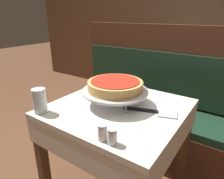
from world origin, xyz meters
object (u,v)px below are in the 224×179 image
(salt_shaker, at_px, (102,132))
(pepper_shaker, at_px, (112,136))
(dining_table_rear, at_px, (177,66))
(booth_bench, at_px, (146,116))
(pizza_server, at_px, (151,111))
(deep_dish_pizza, at_px, (115,85))
(condiment_caddy, at_px, (175,54))
(dining_table_front, at_px, (118,123))
(water_glass_near, at_px, (40,101))
(pizza_pan_stand, at_px, (115,92))

(salt_shaker, height_order, pepper_shaker, salt_shaker)
(dining_table_rear, xyz_separation_m, salt_shaker, (0.26, -1.77, 0.14))
(booth_bench, height_order, pizza_server, booth_bench)
(dining_table_rear, xyz_separation_m, deep_dish_pizza, (0.11, -1.46, 0.22))
(condiment_caddy, bearing_deg, pepper_shaker, -79.02)
(dining_table_front, bearing_deg, water_glass_near, -135.14)
(dining_table_rear, bearing_deg, booth_bench, -89.10)
(dining_table_rear, height_order, water_glass_near, water_glass_near)
(booth_bench, relative_size, condiment_caddy, 9.21)
(dining_table_rear, distance_m, pizza_pan_stand, 1.48)
(dining_table_front, xyz_separation_m, salt_shaker, (0.12, -0.30, 0.14))
(deep_dish_pizza, distance_m, water_glass_near, 0.39)
(pizza_pan_stand, relative_size, pizza_server, 1.32)
(water_glass_near, distance_m, condiment_caddy, 1.74)
(water_glass_near, bearing_deg, condiment_caddy, 86.36)
(water_glass_near, bearing_deg, booth_bench, 80.57)
(dining_table_front, distance_m, water_glass_near, 0.44)
(deep_dish_pizza, relative_size, salt_shaker, 4.56)
(pizza_server, bearing_deg, dining_table_front, -170.16)
(dining_table_front, bearing_deg, booth_bench, 100.70)
(salt_shaker, bearing_deg, dining_table_rear, 98.26)
(dining_table_rear, bearing_deg, water_glass_near, -94.77)
(salt_shaker, distance_m, condiment_caddy, 1.78)
(dining_table_rear, height_order, salt_shaker, salt_shaker)
(salt_shaker, bearing_deg, booth_bench, 104.16)
(salt_shaker, distance_m, pepper_shaker, 0.05)
(booth_bench, relative_size, pepper_shaker, 23.13)
(booth_bench, bearing_deg, pizza_pan_stand, -81.53)
(water_glass_near, bearing_deg, pepper_shaker, -1.48)
(dining_table_rear, relative_size, water_glass_near, 5.93)
(dining_table_rear, relative_size, deep_dish_pizza, 2.47)
(pizza_pan_stand, distance_m, salt_shaker, 0.34)
(salt_shaker, bearing_deg, pepper_shaker, 0.00)
(deep_dish_pizza, bearing_deg, condiment_caddy, 95.80)
(dining_table_front, bearing_deg, pizza_pan_stand, 158.69)
(pizza_server, relative_size, salt_shaker, 4.17)
(salt_shaker, bearing_deg, dining_table_front, 111.60)
(pizza_pan_stand, bearing_deg, dining_table_front, -21.31)
(booth_bench, xyz_separation_m, water_glass_near, (-0.16, -0.96, 0.46))
(dining_table_rear, relative_size, booth_bench, 0.51)
(dining_table_front, distance_m, condiment_caddy, 1.47)
(dining_table_front, height_order, pizza_pan_stand, pizza_pan_stand)
(pizza_pan_stand, xyz_separation_m, pepper_shaker, (0.19, -0.31, -0.04))
(dining_table_rear, bearing_deg, dining_table_front, -84.59)
(deep_dish_pizza, bearing_deg, dining_table_rear, 94.34)
(pepper_shaker, height_order, condiment_caddy, condiment_caddy)
(dining_table_rear, height_order, booth_bench, booth_bench)
(pizza_server, bearing_deg, salt_shaker, -100.87)
(dining_table_rear, xyz_separation_m, water_glass_near, (-0.15, -1.76, 0.17))
(pizza_pan_stand, height_order, condiment_caddy, condiment_caddy)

